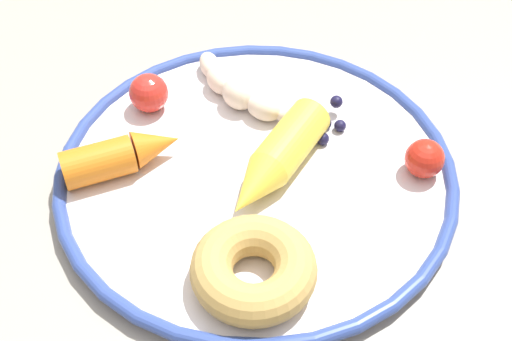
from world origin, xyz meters
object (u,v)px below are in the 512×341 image
(blueberry_pile, at_px, (321,120))
(tomato_mid, at_px, (425,159))
(carrot_orange, at_px, (121,156))
(donut, at_px, (254,269))
(carrot_yellow, at_px, (276,160))
(dining_table, at_px, (204,240))
(banana, at_px, (243,93))
(tomato_near, at_px, (149,93))
(plate, at_px, (256,173))

(blueberry_pile, height_order, tomato_mid, tomato_mid)
(carrot_orange, distance_m, blueberry_pile, 0.18)
(carrot_orange, relative_size, donut, 1.03)
(carrot_yellow, bearing_deg, blueberry_pile, 74.68)
(dining_table, distance_m, tomato_mid, 0.23)
(carrot_orange, distance_m, carrot_yellow, 0.13)
(dining_table, bearing_deg, banana, 85.15)
(dining_table, xyz_separation_m, donut, (0.09, -0.09, 0.12))
(carrot_yellow, relative_size, tomato_near, 3.69)
(tomato_mid, bearing_deg, donut, -122.63)
(dining_table, distance_m, carrot_yellow, 0.14)
(dining_table, xyz_separation_m, blueberry_pile, (0.09, 0.09, 0.11))
(dining_table, xyz_separation_m, plate, (0.05, 0.01, 0.10))
(carrot_yellow, height_order, tomato_near, same)
(plate, distance_m, carrot_orange, 0.12)
(banana, xyz_separation_m, blueberry_pile, (0.08, -0.01, -0.00))
(dining_table, relative_size, carrot_orange, 9.99)
(tomato_mid, bearing_deg, tomato_near, -179.23)
(carrot_yellow, relative_size, donut, 1.42)
(blueberry_pile, bearing_deg, carrot_orange, -143.10)
(blueberry_pile, relative_size, tomato_mid, 1.61)
(dining_table, height_order, donut, donut)
(carrot_orange, bearing_deg, banana, 59.85)
(plate, bearing_deg, carrot_orange, -161.02)
(donut, relative_size, tomato_mid, 2.80)
(dining_table, height_order, carrot_orange, carrot_orange)
(tomato_mid, bearing_deg, blueberry_pile, 165.24)
(carrot_yellow, distance_m, tomato_mid, 0.13)
(carrot_orange, height_order, blueberry_pile, carrot_orange)
(carrot_orange, relative_size, tomato_mid, 2.88)
(carrot_orange, bearing_deg, blueberry_pile, 36.90)
(blueberry_pile, xyz_separation_m, tomato_mid, (0.10, -0.03, 0.01))
(plate, height_order, banana, banana)
(banana, xyz_separation_m, carrot_orange, (-0.07, -0.12, 0.00))
(banana, bearing_deg, dining_table, -94.85)
(carrot_yellow, distance_m, donut, 0.11)
(dining_table, xyz_separation_m, banana, (0.01, 0.09, 0.12))
(banana, bearing_deg, blueberry_pile, -5.19)
(banana, bearing_deg, carrot_orange, -120.15)
(plate, height_order, tomato_mid, tomato_mid)
(carrot_yellow, height_order, tomato_mid, carrot_yellow)
(plate, xyz_separation_m, tomato_mid, (0.14, 0.05, 0.02))
(dining_table, bearing_deg, plate, 16.30)
(dining_table, relative_size, carrot_yellow, 7.21)
(donut, xyz_separation_m, blueberry_pile, (0.00, 0.18, -0.01))
(blueberry_pile, bearing_deg, banana, 174.81)
(donut, height_order, tomato_near, tomato_near)
(plate, height_order, donut, donut)
(carrot_yellow, bearing_deg, tomato_near, 162.87)
(donut, distance_m, tomato_near, 0.22)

